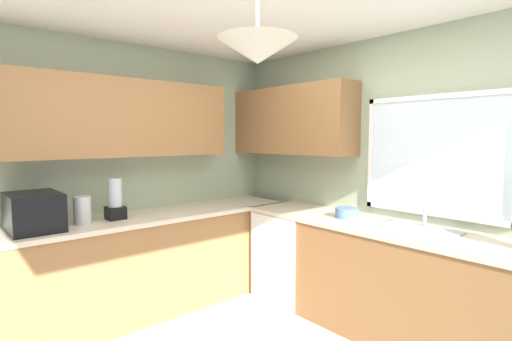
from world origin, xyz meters
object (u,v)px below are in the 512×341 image
at_px(bowl, 347,213).
at_px(blender_appliance, 115,201).
at_px(microwave, 34,212).
at_px(dishwasher, 293,255).
at_px(sink_assembly, 415,229).
at_px(kettle, 82,210).

relative_size(bowl, blender_appliance, 0.57).
height_order(microwave, blender_appliance, blender_appliance).
bearing_deg(blender_appliance, dishwasher, 66.91).
bearing_deg(sink_assembly, bowl, -179.42).
relative_size(microwave, blender_appliance, 1.33).
distance_m(microwave, bowl, 2.56).
bearing_deg(sink_assembly, kettle, -135.49).
bearing_deg(sink_assembly, blender_appliance, -140.43).
xyz_separation_m(microwave, sink_assembly, (1.92, 2.21, -0.13)).
bearing_deg(bowl, microwave, -120.27).
height_order(dishwasher, bowl, bowl).
relative_size(sink_assembly, blender_appliance, 1.70).
height_order(sink_assembly, bowl, sink_assembly).
xyz_separation_m(microwave, bowl, (1.29, 2.21, -0.10)).
bearing_deg(microwave, blender_appliance, 90.00).
bearing_deg(blender_appliance, sink_assembly, 39.57).
xyz_separation_m(sink_assembly, bowl, (-0.63, -0.01, 0.03)).
bearing_deg(bowl, blender_appliance, -129.24).
bearing_deg(sink_assembly, dishwasher, -178.34).
distance_m(dishwasher, sink_assembly, 1.35).
relative_size(dishwasher, sink_assembly, 1.42).
bearing_deg(blender_appliance, bowl, 50.76).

